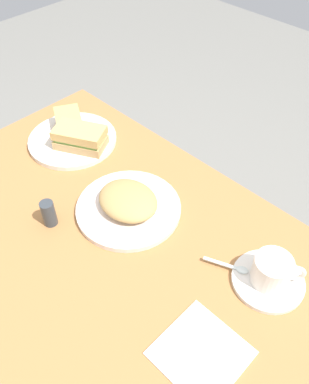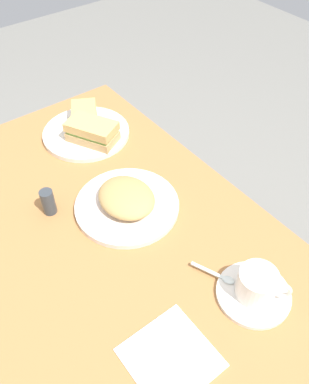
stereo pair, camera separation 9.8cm
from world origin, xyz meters
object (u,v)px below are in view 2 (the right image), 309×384
object	(u,v)px
dining_table	(101,279)
sandwich_front	(85,119)
coffee_saucer	(253,294)
napkin	(171,358)
sandwich_back	(92,131)
salt_shaker	(48,202)
side_plate	(127,205)
sandwich_plate	(86,133)
spoon	(220,276)
coffee_cup	(258,284)

from	to	relation	value
dining_table	sandwich_front	size ratio (longest dim) A/B	7.50
coffee_saucer	napkin	bearing A→B (deg)	-90.65
sandwich_back	salt_shaker	size ratio (longest dim) A/B	2.33
side_plate	sandwich_plate	bearing A→B (deg)	167.69
sandwich_front	sandwich_back	world-z (taller)	sandwich_back
sandwich_back	side_plate	bearing A→B (deg)	-13.64
sandwich_front	salt_shaker	world-z (taller)	same
sandwich_back	spoon	distance (m)	0.55
sandwich_front	coffee_cup	xyz separation A→B (m)	(0.68, -0.01, 0.00)
dining_table	sandwich_plate	bearing A→B (deg)	152.30
spoon	salt_shaker	distance (m)	0.43
dining_table	napkin	xyz separation A→B (m)	(0.29, -0.02, 0.13)
dining_table	napkin	distance (m)	0.32
sandwich_back	spoon	size ratio (longest dim) A/B	1.66
dining_table	salt_shaker	world-z (taller)	salt_shaker
napkin	salt_shaker	distance (m)	0.45
napkin	salt_shaker	world-z (taller)	salt_shaker
salt_shaker	sandwich_plate	bearing A→B (deg)	133.00
sandwich_front	coffee_cup	distance (m)	0.68
sandwich_plate	sandwich_back	xyz separation A→B (m)	(0.05, -0.00, 0.04)
spoon	dining_table	bearing A→B (deg)	-143.31
coffee_saucer	side_plate	xyz separation A→B (m)	(-0.35, -0.07, 0.00)
sandwich_back	side_plate	world-z (taller)	sandwich_back
sandwich_back	napkin	bearing A→B (deg)	-18.86
dining_table	coffee_saucer	bearing A→B (deg)	33.77
coffee_cup	coffee_saucer	bearing A→B (deg)	-143.26
sandwich_front	spoon	distance (m)	0.61
side_plate	napkin	distance (m)	0.38
dining_table	salt_shaker	xyz separation A→B (m)	(-0.16, -0.03, 0.16)
sandwich_plate	spoon	distance (m)	0.59
napkin	dining_table	bearing A→B (deg)	176.34
coffee_cup	spoon	size ratio (longest dim) A/B	1.01
salt_shaker	sandwich_back	bearing A→B (deg)	126.20
sandwich_front	side_plate	size ratio (longest dim) A/B	0.60
sandwich_front	coffee_saucer	bearing A→B (deg)	-0.82
napkin	coffee_saucer	bearing A→B (deg)	89.35
dining_table	sandwich_back	distance (m)	0.41
sandwich_back	coffee_cup	distance (m)	0.62
coffee_cup	sandwich_plate	bearing A→B (deg)	-179.89
sandwich_plate	sandwich_back	world-z (taller)	sandwich_back
coffee_saucer	coffee_cup	size ratio (longest dim) A/B	1.56
dining_table	sandwich_back	xyz separation A→B (m)	(-0.32, 0.19, 0.17)
dining_table	spoon	size ratio (longest dim) A/B	12.05
dining_table	side_plate	bearing A→B (deg)	115.80
sandwich_plate	sandwich_back	bearing A→B (deg)	-4.80
sandwich_front	side_plate	xyz separation A→B (m)	(0.33, -0.08, -0.03)
sandwich_back	dining_table	bearing A→B (deg)	-30.54
coffee_saucer	spoon	xyz separation A→B (m)	(-0.07, -0.03, 0.01)
sandwich_front	napkin	xyz separation A→B (m)	(0.68, -0.22, -0.04)
sandwich_plate	coffee_cup	bearing A→B (deg)	0.11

